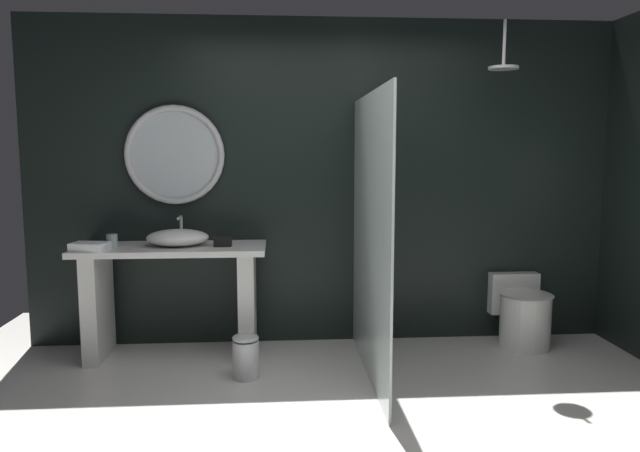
% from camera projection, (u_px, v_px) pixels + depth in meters
% --- Properties ---
extents(ground_plane, '(5.76, 5.76, 0.00)m').
position_uv_depth(ground_plane, '(358.00, 449.00, 3.15)').
color(ground_plane, silver).
extents(back_wall_panel, '(4.80, 0.10, 2.60)m').
position_uv_depth(back_wall_panel, '(328.00, 183.00, 4.87)').
color(back_wall_panel, black).
rests_on(back_wall_panel, ground_plane).
extents(vanity_counter, '(1.40, 0.56, 0.85)m').
position_uv_depth(vanity_counter, '(173.00, 289.00, 4.53)').
color(vanity_counter, silver).
rests_on(vanity_counter, ground_plane).
extents(vessel_sink, '(0.46, 0.38, 0.21)m').
position_uv_depth(vessel_sink, '(178.00, 237.00, 4.49)').
color(vessel_sink, white).
rests_on(vessel_sink, vanity_counter).
extents(tumbler_cup, '(0.08, 0.08, 0.09)m').
position_uv_depth(tumbler_cup, '(112.00, 240.00, 4.46)').
color(tumbler_cup, silver).
rests_on(tumbler_cup, vanity_counter).
extents(tissue_box, '(0.13, 0.10, 0.08)m').
position_uv_depth(tissue_box, '(223.00, 241.00, 4.48)').
color(tissue_box, black).
rests_on(tissue_box, vanity_counter).
extents(round_wall_mirror, '(0.77, 0.05, 0.77)m').
position_uv_depth(round_wall_mirror, '(175.00, 155.00, 4.66)').
color(round_wall_mirror, '#B7B7BC').
extents(shower_glass_panel, '(0.02, 1.60, 1.95)m').
position_uv_depth(shower_glass_panel, '(370.00, 237.00, 4.08)').
color(shower_glass_panel, silver).
rests_on(shower_glass_panel, ground_plane).
extents(rain_shower_head, '(0.22, 0.22, 0.35)m').
position_uv_depth(rain_shower_head, '(504.00, 64.00, 4.34)').
color(rain_shower_head, '#B7B7BC').
extents(toilet, '(0.41, 0.56, 0.55)m').
position_uv_depth(toilet, '(522.00, 314.00, 4.81)').
color(toilet, white).
rests_on(toilet, ground_plane).
extents(waste_bin, '(0.18, 0.18, 0.31)m').
position_uv_depth(waste_bin, '(246.00, 356.00, 4.12)').
color(waste_bin, '#B7B7BC').
rests_on(waste_bin, ground_plane).
extents(folded_hand_towel, '(0.27, 0.21, 0.06)m').
position_uv_depth(folded_hand_towel, '(90.00, 247.00, 4.27)').
color(folded_hand_towel, white).
rests_on(folded_hand_towel, vanity_counter).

